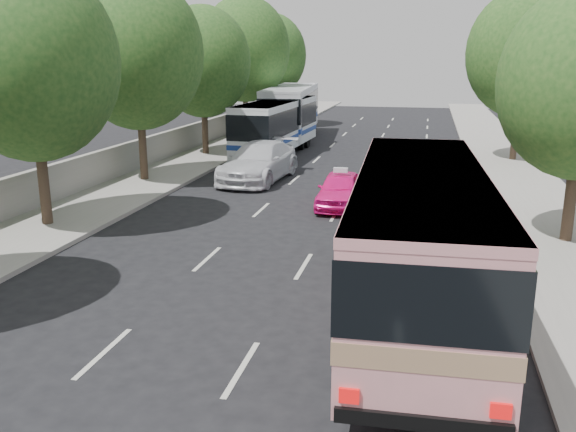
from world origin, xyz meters
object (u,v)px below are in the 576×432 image
(tour_coach_front, at_px, (277,123))
(tour_coach_rear, at_px, (291,108))
(white_pickup, at_px, (259,162))
(pink_bus, at_px, (419,228))
(pink_taxi, at_px, (340,190))

(tour_coach_front, relative_size, tour_coach_rear, 0.86)
(white_pickup, bearing_deg, pink_bus, -56.95)
(tour_coach_front, distance_m, tour_coach_rear, 6.67)
(pink_bus, distance_m, tour_coach_rear, 30.03)
(tour_coach_front, bearing_deg, pink_bus, -65.83)
(white_pickup, bearing_deg, tour_coach_front, 102.19)
(pink_bus, height_order, white_pickup, pink_bus)
(pink_bus, bearing_deg, tour_coach_front, 109.27)
(white_pickup, relative_size, tour_coach_front, 0.57)
(white_pickup, bearing_deg, pink_taxi, -39.02)
(pink_taxi, distance_m, white_pickup, 6.30)
(tour_coach_front, bearing_deg, white_pickup, -80.09)
(pink_bus, distance_m, tour_coach_front, 23.58)
(white_pickup, height_order, tour_coach_front, tour_coach_front)
(pink_bus, bearing_deg, white_pickup, 115.87)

